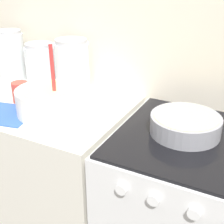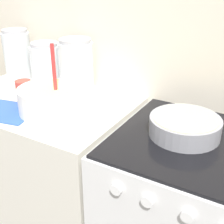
% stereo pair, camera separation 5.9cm
% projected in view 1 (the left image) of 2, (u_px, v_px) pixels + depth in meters
% --- Properties ---
extents(wall_back, '(4.78, 0.05, 2.40)m').
position_uv_depth(wall_back, '(150.00, 40.00, 1.47)').
color(wall_back, beige).
rests_on(wall_back, ground_plane).
extents(countertop_cabinet, '(0.89, 0.61, 0.92)m').
position_uv_depth(countertop_cabinet, '(46.00, 178.00, 1.71)').
color(countertop_cabinet, silver).
rests_on(countertop_cabinet, ground_plane).
extents(mixing_bowl, '(0.26, 0.26, 0.32)m').
position_uv_depth(mixing_bowl, '(47.00, 100.00, 1.36)').
color(mixing_bowl, white).
rests_on(mixing_bowl, countertop_cabinet).
extents(baking_pan, '(0.27, 0.27, 0.08)m').
position_uv_depth(baking_pan, '(185.00, 124.00, 1.21)').
color(baking_pan, gray).
rests_on(baking_pan, stove).
extents(storage_jar_left, '(0.15, 0.15, 0.28)m').
position_uv_depth(storage_jar_left, '(11.00, 59.00, 1.75)').
color(storage_jar_left, silver).
rests_on(storage_jar_left, countertop_cabinet).
extents(storage_jar_middle, '(0.16, 0.16, 0.23)m').
position_uv_depth(storage_jar_middle, '(41.00, 68.00, 1.67)').
color(storage_jar_middle, silver).
rests_on(storage_jar_middle, countertop_cabinet).
extents(storage_jar_right, '(0.18, 0.18, 0.27)m').
position_uv_depth(storage_jar_right, '(73.00, 70.00, 1.58)').
color(storage_jar_right, silver).
rests_on(storage_jar_right, countertop_cabinet).
extents(tin_can, '(0.08, 0.08, 0.10)m').
position_uv_depth(tin_can, '(20.00, 92.00, 1.49)').
color(tin_can, '#CC3F33').
rests_on(tin_can, countertop_cabinet).
extents(recipe_page, '(0.27, 0.25, 0.01)m').
position_uv_depth(recipe_page, '(6.00, 114.00, 1.37)').
color(recipe_page, '#3359B2').
rests_on(recipe_page, countertop_cabinet).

